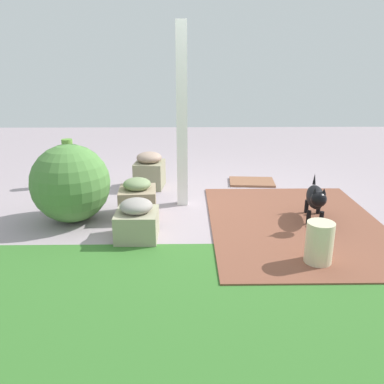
# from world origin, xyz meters

# --- Properties ---
(ground_plane) EXTENTS (12.00, 12.00, 0.00)m
(ground_plane) POSITION_xyz_m (0.00, 0.00, 0.00)
(ground_plane) COLOR #9D8E95
(brick_path) EXTENTS (1.80, 2.40, 0.02)m
(brick_path) POSITION_xyz_m (-0.95, 0.54, 0.01)
(brick_path) COLOR brown
(brick_path) RESTS_ON ground
(lawn_patch) EXTENTS (5.20, 2.80, 0.01)m
(lawn_patch) POSITION_xyz_m (0.60, 2.40, 0.00)
(lawn_patch) COLOR #366F2A
(lawn_patch) RESTS_ON ground
(porch_pillar) EXTENTS (0.12, 0.12, 2.07)m
(porch_pillar) POSITION_xyz_m (0.26, -0.13, 1.03)
(porch_pillar) COLOR white
(porch_pillar) RESTS_ON ground
(stone_planter_nearest) EXTENTS (0.42, 0.46, 0.49)m
(stone_planter_nearest) POSITION_xyz_m (0.71, -0.82, 0.23)
(stone_planter_nearest) COLOR gray
(stone_planter_nearest) RESTS_ON ground
(stone_planter_mid) EXTENTS (0.42, 0.44, 0.44)m
(stone_planter_mid) POSITION_xyz_m (0.74, 0.28, 0.20)
(stone_planter_mid) COLOR gray
(stone_planter_mid) RESTS_ON ground
(stone_planter_far) EXTENTS (0.40, 0.42, 0.40)m
(stone_planter_far) POSITION_xyz_m (0.69, 0.85, 0.18)
(stone_planter_far) COLOR #9E987A
(stone_planter_far) RESTS_ON ground
(round_shrub) EXTENTS (0.83, 0.83, 0.83)m
(round_shrub) POSITION_xyz_m (1.43, 0.37, 0.42)
(round_shrub) COLOR #4B7D3A
(round_shrub) RESTS_ON ground
(terracotta_pot_tall) EXTENTS (0.26, 0.26, 0.64)m
(terracotta_pot_tall) POSITION_xyz_m (1.82, -0.92, 0.23)
(terracotta_pot_tall) COLOR #9F5540
(terracotta_pot_tall) RESTS_ON ground
(dog) EXTENTS (0.30, 0.68, 0.47)m
(dog) POSITION_xyz_m (-1.16, 0.46, 0.27)
(dog) COLOR black
(dog) RESTS_ON ground
(ceramic_urn) EXTENTS (0.23, 0.23, 0.38)m
(ceramic_urn) POSITION_xyz_m (-0.91, 1.39, 0.19)
(ceramic_urn) COLOR beige
(ceramic_urn) RESTS_ON ground
(doormat) EXTENTS (0.65, 0.48, 0.03)m
(doormat) POSITION_xyz_m (-0.72, -0.99, 0.01)
(doormat) COLOR brown
(doormat) RESTS_ON ground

